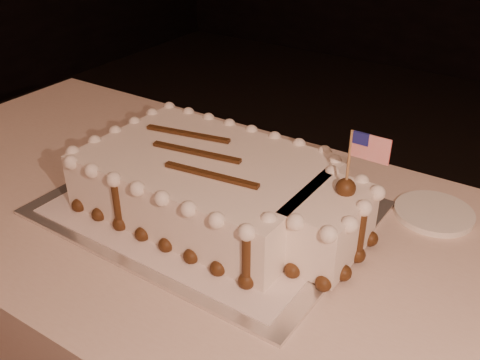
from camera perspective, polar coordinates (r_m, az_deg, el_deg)
The scene contains 4 objects.
cake_board at distance 1.09m, azimuth -3.52°, elevation -2.99°, with size 0.62×0.47×0.01m, color silver.
doily at distance 1.09m, azimuth -3.53°, elevation -2.77°, with size 0.55×0.42×0.00m, color white.
sheet_cake at distance 1.04m, azimuth -2.18°, elevation -0.71°, with size 0.59×0.35×0.23m.
side_plate at distance 1.14m, azimuth 19.99°, elevation -3.32°, with size 0.16×0.16×0.01m, color white.
Camera 1 is at (0.21, -0.12, 1.35)m, focal length 40.00 mm.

